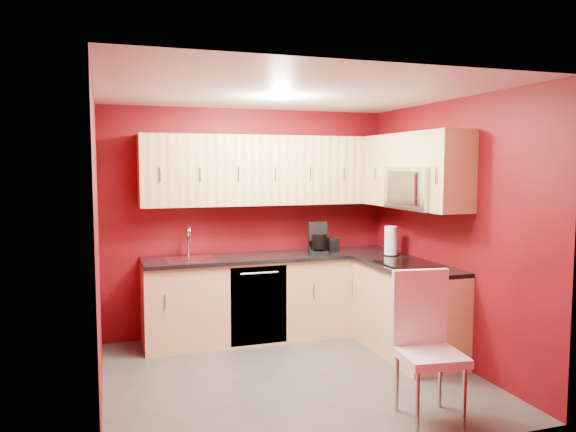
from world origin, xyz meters
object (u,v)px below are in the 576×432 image
sink (191,256)px  dining_chair (431,348)px  microwave (420,188)px  paper_towel (391,241)px  napkin_holder (331,245)px  coffee_maker (318,238)px

sink → dining_chair: sink is taller
sink → microwave: bearing=-25.6°
paper_towel → dining_chair: 2.06m
napkin_holder → dining_chair: bearing=-94.5°
dining_chair → napkin_holder: bearing=92.9°
microwave → coffee_maker: microwave is taller
napkin_holder → dining_chair: 2.38m
microwave → paper_towel: microwave is taller
sink → dining_chair: bearing=-58.8°
sink → paper_towel: sink is taller
microwave → napkin_holder: (-0.51, 1.03, -0.67)m
coffee_maker → dining_chair: 2.30m
microwave → napkin_holder: bearing=116.5°
coffee_maker → dining_chair: coffee_maker is taller
microwave → coffee_maker: (-0.70, 0.93, -0.58)m
microwave → napkin_holder: size_ratio=4.99×
microwave → dining_chair: size_ratio=0.70×
coffee_maker → paper_towel: coffee_maker is taller
napkin_holder → dining_chair: (-0.18, -2.34, -0.44)m
microwave → paper_towel: 0.82m
dining_chair → paper_towel: bearing=77.2°
paper_towel → sink: bearing=168.1°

